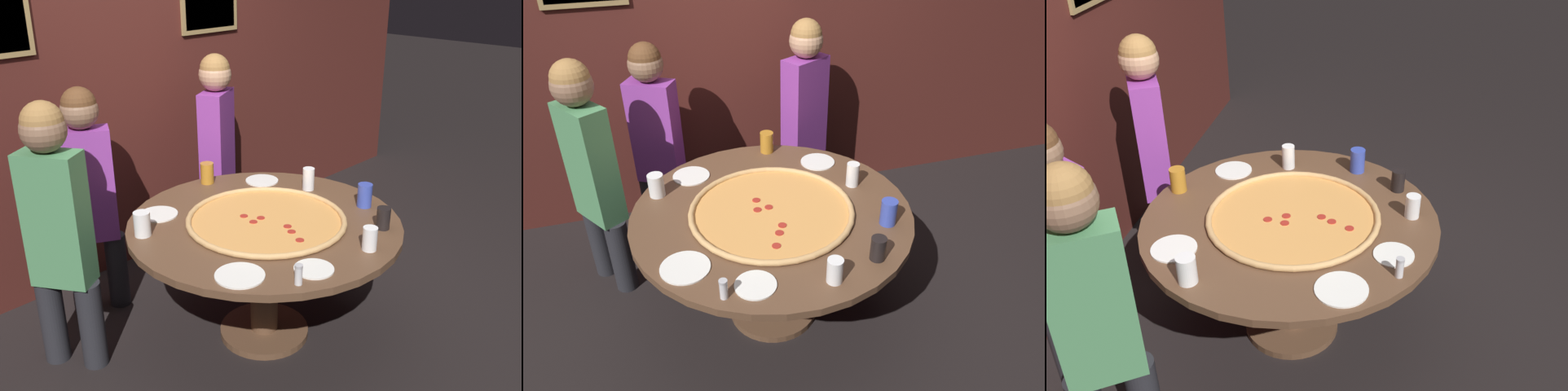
{
  "view_description": "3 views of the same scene",
  "coord_description": "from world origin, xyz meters",
  "views": [
    {
      "loc": [
        -2.08,
        -1.97,
        2.11
      ],
      "look_at": [
        -0.07,
        -0.04,
        0.92
      ],
      "focal_mm": 40.0,
      "sensor_mm": 36.0,
      "label": 1
    },
    {
      "loc": [
        -0.59,
        -2.13,
        2.3
      ],
      "look_at": [
        0.06,
        -0.01,
        0.83
      ],
      "focal_mm": 35.0,
      "sensor_mm": 36.0,
      "label": 2
    },
    {
      "loc": [
        -2.38,
        -0.51,
        2.36
      ],
      "look_at": [
        0.11,
        -0.07,
        0.81
      ],
      "focal_mm": 40.0,
      "sensor_mm": 36.0,
      "label": 3
    }
  ],
  "objects": [
    {
      "name": "ground_plane",
      "position": [
        0.0,
        0.0,
        0.0
      ],
      "size": [
        24.0,
        24.0,
        0.0
      ],
      "primitive_type": "plane",
      "color": "black"
    },
    {
      "name": "white_plate_left_side",
      "position": [
        -0.5,
        -0.32,
        0.74
      ],
      "size": [
        0.23,
        0.23,
        0.01
      ],
      "primitive_type": "cylinder",
      "color": "white",
      "rests_on": "dining_table"
    },
    {
      "name": "diner_side_right",
      "position": [
        -0.9,
        0.58,
        0.83
      ],
      "size": [
        0.31,
        0.38,
        1.47
      ],
      "rotation": [
        0.0,
        0.0,
        2.14
      ],
      "color": "#232328",
      "rests_on": "ground_plane"
    },
    {
      "name": "back_wall",
      "position": [
        0.0,
        1.35,
        1.3
      ],
      "size": [
        6.4,
        0.08,
        2.6
      ],
      "color": "#4C1E19",
      "rests_on": "ground_plane"
    },
    {
      "name": "white_plate_right_side",
      "position": [
        0.41,
        0.41,
        0.74
      ],
      "size": [
        0.21,
        0.21,
        0.01
      ],
      "primitive_type": "cylinder",
      "color": "white",
      "rests_on": "dining_table"
    },
    {
      "name": "giant_pizza",
      "position": [
        -0.01,
        -0.02,
        0.75
      ],
      "size": [
        0.88,
        0.88,
        0.03
      ],
      "color": "#E0994C",
      "rests_on": "dining_table"
    },
    {
      "name": "drink_cup_near_left",
      "position": [
        0.36,
        -0.52,
        0.8
      ],
      "size": [
        0.07,
        0.07,
        0.12
      ],
      "primitive_type": "cylinder",
      "color": "black",
      "rests_on": "dining_table"
    },
    {
      "name": "diner_far_right",
      "position": [
        0.51,
        0.94,
        0.84
      ],
      "size": [
        0.39,
        0.29,
        1.47
      ],
      "rotation": [
        0.0,
        0.0,
        -2.65
      ],
      "color": "#232328",
      "rests_on": "ground_plane"
    },
    {
      "name": "diner_side_left",
      "position": [
        -0.51,
        0.94,
        0.8
      ],
      "size": [
        0.37,
        0.28,
        1.41
      ],
      "rotation": [
        0.0,
        0.0,
        2.65
      ],
      "color": "#232328",
      "rests_on": "ground_plane"
    },
    {
      "name": "drink_cup_beside_pizza",
      "position": [
        0.15,
        0.64,
        0.81
      ],
      "size": [
        0.08,
        0.08,
        0.13
      ],
      "primitive_type": "cylinder",
      "color": "#BC7A23",
      "rests_on": "dining_table"
    },
    {
      "name": "dining_table",
      "position": [
        0.0,
        0.0,
        0.6
      ],
      "size": [
        1.49,
        1.49,
        0.74
      ],
      "color": "brown",
      "rests_on": "ground_plane"
    },
    {
      "name": "white_plate_far_back",
      "position": [
        -0.23,
        -0.53,
        0.74
      ],
      "size": [
        0.19,
        0.19,
        0.01
      ],
      "primitive_type": "cylinder",
      "color": "white",
      "rests_on": "dining_table"
    },
    {
      "name": "drink_cup_by_shaker",
      "position": [
        -0.57,
        0.33,
        0.81
      ],
      "size": [
        0.09,
        0.09,
        0.13
      ],
      "primitive_type": "cylinder",
      "color": "white",
      "rests_on": "dining_table"
    },
    {
      "name": "white_plate_near_front",
      "position": [
        -0.36,
        0.48,
        0.74
      ],
      "size": [
        0.22,
        0.22,
        0.01
      ],
      "primitive_type": "cylinder",
      "color": "white",
      "rests_on": "dining_table"
    },
    {
      "name": "condiment_shaker",
      "position": [
        -0.37,
        -0.56,
        0.79
      ],
      "size": [
        0.04,
        0.04,
        0.1
      ],
      "color": "silver",
      "rests_on": "dining_table"
    },
    {
      "name": "drink_cup_far_left",
      "position": [
        0.54,
        -0.28,
        0.81
      ],
      "size": [
        0.08,
        0.08,
        0.14
      ],
      "primitive_type": "cylinder",
      "color": "#384CB7",
      "rests_on": "dining_table"
    },
    {
      "name": "drink_cup_far_right",
      "position": [
        0.12,
        -0.6,
        0.8
      ],
      "size": [
        0.07,
        0.07,
        0.12
      ],
      "primitive_type": "cylinder",
      "color": "white",
      "rests_on": "dining_table"
    },
    {
      "name": "drink_cup_front_edge",
      "position": [
        0.51,
        0.11,
        0.81
      ],
      "size": [
        0.07,
        0.07,
        0.14
      ],
      "primitive_type": "cylinder",
      "color": "white",
      "rests_on": "dining_table"
    }
  ]
}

